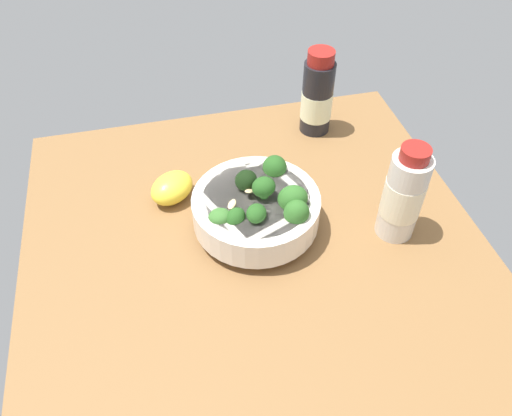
{
  "coord_description": "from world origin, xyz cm",
  "views": [
    {
      "loc": [
        46.89,
        -11.09,
        56.64
      ],
      "look_at": [
        -3.13,
        0.88,
        4.0
      ],
      "focal_mm": 35.3,
      "sensor_mm": 36.0,
      "label": 1
    }
  ],
  "objects_px": {
    "bottle_short": "(403,195)",
    "bottle_tall": "(317,97)",
    "bowl_of_broccoli": "(258,207)",
    "lemon_wedge": "(172,188)"
  },
  "relations": [
    {
      "from": "bottle_short",
      "to": "bottle_tall",
      "type": "bearing_deg",
      "value": -172.08
    },
    {
      "from": "bowl_of_broccoli",
      "to": "bottle_tall",
      "type": "bearing_deg",
      "value": 143.4
    },
    {
      "from": "bottle_tall",
      "to": "bottle_short",
      "type": "height_order",
      "value": "same"
    },
    {
      "from": "bowl_of_broccoli",
      "to": "bottle_short",
      "type": "relative_size",
      "value": 1.19
    },
    {
      "from": "bottle_tall",
      "to": "bowl_of_broccoli",
      "type": "bearing_deg",
      "value": -36.6
    },
    {
      "from": "bowl_of_broccoli",
      "to": "lemon_wedge",
      "type": "distance_m",
      "value": 0.15
    },
    {
      "from": "bottle_tall",
      "to": "bottle_short",
      "type": "xyz_separation_m",
      "value": [
        0.27,
        0.04,
        0.0
      ]
    },
    {
      "from": "bottle_tall",
      "to": "bottle_short",
      "type": "distance_m",
      "value": 0.27
    },
    {
      "from": "bowl_of_broccoli",
      "to": "bottle_tall",
      "type": "distance_m",
      "value": 0.27
    },
    {
      "from": "bottle_tall",
      "to": "lemon_wedge",
      "type": "bearing_deg",
      "value": -65.97
    }
  ]
}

